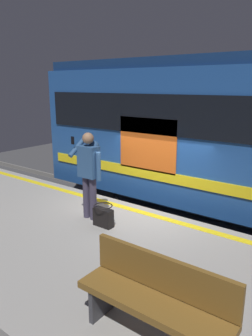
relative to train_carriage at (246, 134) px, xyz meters
The scene contains 9 objects.
ground_plane 3.62m from the train_carriage, 54.35° to the left, with size 25.24×25.24×0.00m, color #3D3D3F.
platform 4.75m from the train_carriage, 70.08° to the left, with size 16.83×3.98×1.11m, color gray.
safety_line 3.13m from the train_carriage, 57.99° to the left, with size 16.49×0.16×0.01m, color yellow.
track_rail_near 3.01m from the train_carriage, 26.01° to the left, with size 21.88×0.08×0.16m, color slate.
track_rail_far 3.01m from the train_carriage, 26.39° to the right, with size 21.88×0.08×0.16m, color slate.
train_carriage is the anchor object (origin of this frame).
passenger 3.77m from the train_carriage, 58.30° to the left, with size 0.57×0.55×1.73m.
handbag 3.88m from the train_carriage, 65.77° to the left, with size 0.40×0.36×0.42m.
bench 5.25m from the train_carriage, 98.29° to the left, with size 1.68×0.44×0.90m.
Camera 1 is at (-3.68, 5.53, 3.71)m, focal length 34.36 mm.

